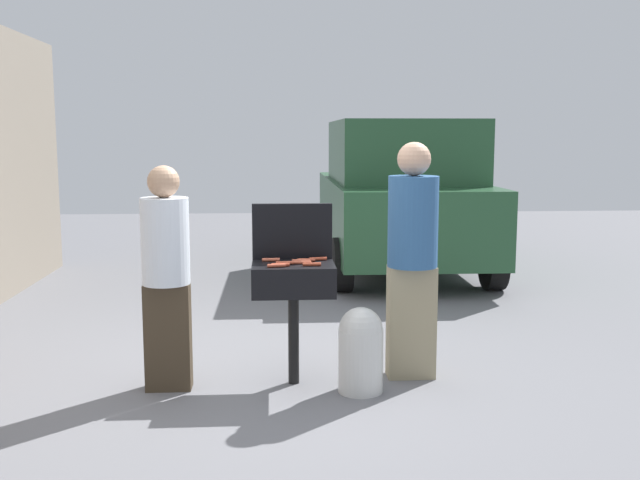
{
  "coord_description": "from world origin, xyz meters",
  "views": [
    {
      "loc": [
        0.03,
        -5.41,
        1.82
      ],
      "look_at": [
        0.4,
        0.34,
        1.0
      ],
      "focal_mm": 41.15,
      "sensor_mm": 36.0,
      "label": 1
    }
  ],
  "objects_px": {
    "bbq_grill": "(293,283)",
    "hot_dog_0": "(302,262)",
    "hot_dog_5": "(271,260)",
    "person_right": "(412,252)",
    "propane_tank": "(361,348)",
    "parked_minivan": "(399,194)",
    "hot_dog_8": "(318,259)",
    "hot_dog_3": "(276,266)",
    "hot_dog_7": "(301,261)",
    "hot_dog_1": "(312,264)",
    "person_left": "(166,270)",
    "hot_dog_2": "(285,263)",
    "hot_dog_4": "(280,265)",
    "hot_dog_6": "(306,260)"
  },
  "relations": [
    {
      "from": "bbq_grill",
      "to": "hot_dog_0",
      "type": "xyz_separation_m",
      "value": [
        0.07,
        -0.02,
        0.15
      ]
    },
    {
      "from": "hot_dog_5",
      "to": "person_right",
      "type": "xyz_separation_m",
      "value": [
        1.05,
        -0.02,
        0.05
      ]
    },
    {
      "from": "hot_dog_0",
      "to": "propane_tank",
      "type": "bearing_deg",
      "value": -26.53
    },
    {
      "from": "propane_tank",
      "to": "parked_minivan",
      "type": "distance_m",
      "value": 5.07
    },
    {
      "from": "hot_dog_8",
      "to": "person_right",
      "type": "relative_size",
      "value": 0.07
    },
    {
      "from": "hot_dog_3",
      "to": "hot_dog_7",
      "type": "bearing_deg",
      "value": 46.58
    },
    {
      "from": "hot_dog_8",
      "to": "propane_tank",
      "type": "height_order",
      "value": "hot_dog_8"
    },
    {
      "from": "hot_dog_1",
      "to": "hot_dog_3",
      "type": "height_order",
      "value": "same"
    },
    {
      "from": "person_left",
      "to": "hot_dog_3",
      "type": "bearing_deg",
      "value": 2.22
    },
    {
      "from": "hot_dog_8",
      "to": "person_right",
      "type": "bearing_deg",
      "value": -3.58
    },
    {
      "from": "hot_dog_8",
      "to": "propane_tank",
      "type": "xyz_separation_m",
      "value": [
        0.28,
        -0.35,
        -0.59
      ]
    },
    {
      "from": "hot_dog_2",
      "to": "parked_minivan",
      "type": "height_order",
      "value": "parked_minivan"
    },
    {
      "from": "hot_dog_2",
      "to": "hot_dog_4",
      "type": "distance_m",
      "value": 0.08
    },
    {
      "from": "hot_dog_8",
      "to": "hot_dog_3",
      "type": "bearing_deg",
      "value": -138.9
    },
    {
      "from": "hot_dog_1",
      "to": "hot_dog_6",
      "type": "bearing_deg",
      "value": 99.35
    },
    {
      "from": "hot_dog_2",
      "to": "hot_dog_6",
      "type": "bearing_deg",
      "value": 34.24
    },
    {
      "from": "hot_dog_5",
      "to": "person_left",
      "type": "bearing_deg",
      "value": -166.3
    },
    {
      "from": "hot_dog_3",
      "to": "hot_dog_6",
      "type": "height_order",
      "value": "same"
    },
    {
      "from": "hot_dog_3",
      "to": "person_left",
      "type": "distance_m",
      "value": 0.79
    },
    {
      "from": "hot_dog_3",
      "to": "parked_minivan",
      "type": "xyz_separation_m",
      "value": [
        1.7,
        4.81,
        0.12
      ]
    },
    {
      "from": "hot_dog_0",
      "to": "person_left",
      "type": "relative_size",
      "value": 0.08
    },
    {
      "from": "hot_dog_3",
      "to": "hot_dog_8",
      "type": "distance_m",
      "value": 0.41
    },
    {
      "from": "hot_dog_8",
      "to": "parked_minivan",
      "type": "xyz_separation_m",
      "value": [
        1.39,
        4.54,
        0.12
      ]
    },
    {
      "from": "hot_dog_2",
      "to": "parked_minivan",
      "type": "xyz_separation_m",
      "value": [
        1.64,
        4.7,
        0.12
      ]
    },
    {
      "from": "hot_dog_5",
      "to": "person_left",
      "type": "relative_size",
      "value": 0.08
    },
    {
      "from": "hot_dog_1",
      "to": "hot_dog_8",
      "type": "distance_m",
      "value": 0.24
    },
    {
      "from": "hot_dog_3",
      "to": "parked_minivan",
      "type": "relative_size",
      "value": 0.03
    },
    {
      "from": "hot_dog_6",
      "to": "hot_dog_0",
      "type": "bearing_deg",
      "value": -109.22
    },
    {
      "from": "hot_dog_2",
      "to": "person_left",
      "type": "xyz_separation_m",
      "value": [
        -0.84,
        -0.04,
        -0.03
      ]
    },
    {
      "from": "bbq_grill",
      "to": "hot_dog_1",
      "type": "relative_size",
      "value": 6.9
    },
    {
      "from": "hot_dog_2",
      "to": "parked_minivan",
      "type": "bearing_deg",
      "value": 70.74
    },
    {
      "from": "hot_dog_8",
      "to": "person_left",
      "type": "xyz_separation_m",
      "value": [
        -1.09,
        -0.2,
        -0.03
      ]
    },
    {
      "from": "bbq_grill",
      "to": "hot_dog_2",
      "type": "bearing_deg",
      "value": -156.08
    },
    {
      "from": "hot_dog_1",
      "to": "hot_dog_2",
      "type": "relative_size",
      "value": 1.0
    },
    {
      "from": "hot_dog_8",
      "to": "hot_dog_2",
      "type": "bearing_deg",
      "value": -147.18
    },
    {
      "from": "hot_dog_7",
      "to": "hot_dog_8",
      "type": "relative_size",
      "value": 1.0
    },
    {
      "from": "hot_dog_6",
      "to": "hot_dog_8",
      "type": "distance_m",
      "value": 0.1
    },
    {
      "from": "hot_dog_0",
      "to": "hot_dog_1",
      "type": "xyz_separation_m",
      "value": [
        0.06,
        -0.08,
        0.0
      ]
    },
    {
      "from": "hot_dog_0",
      "to": "hot_dog_3",
      "type": "distance_m",
      "value": 0.22
    },
    {
      "from": "hot_dog_2",
      "to": "hot_dog_5",
      "type": "distance_m",
      "value": 0.17
    },
    {
      "from": "person_left",
      "to": "hot_dog_8",
      "type": "bearing_deg",
      "value": 17.82
    },
    {
      "from": "hot_dog_8",
      "to": "hot_dog_7",
      "type": "bearing_deg",
      "value": -148.22
    },
    {
      "from": "hot_dog_3",
      "to": "hot_dog_5",
      "type": "relative_size",
      "value": 1.0
    },
    {
      "from": "propane_tank",
      "to": "hot_dog_3",
      "type": "bearing_deg",
      "value": 172.22
    },
    {
      "from": "hot_dog_3",
      "to": "hot_dog_7",
      "type": "height_order",
      "value": "same"
    },
    {
      "from": "hot_dog_4",
      "to": "person_right",
      "type": "bearing_deg",
      "value": 11.22
    },
    {
      "from": "hot_dog_0",
      "to": "parked_minivan",
      "type": "height_order",
      "value": "parked_minivan"
    },
    {
      "from": "person_left",
      "to": "hot_dog_4",
      "type": "bearing_deg",
      "value": 4.69
    },
    {
      "from": "hot_dog_0",
      "to": "hot_dog_5",
      "type": "bearing_deg",
      "value": 150.03
    },
    {
      "from": "bbq_grill",
      "to": "hot_dog_8",
      "type": "bearing_deg",
      "value": 35.39
    }
  ]
}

